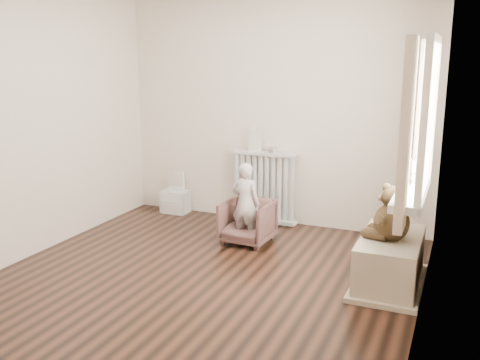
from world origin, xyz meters
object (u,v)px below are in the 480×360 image
at_px(toy_vanity, 175,191).
at_px(armchair, 247,222).
at_px(toy_bench, 390,263).
at_px(teddy_bear, 392,212).
at_px(child, 246,203).
at_px(plush_cat, 415,171).
at_px(radiator, 264,190).

distance_m(toy_vanity, armchair, 1.41).
bearing_deg(toy_bench, teddy_bear, -89.97).
xyz_separation_m(armchair, teddy_bear, (1.51, -0.58, 0.44)).
height_order(armchair, teddy_bear, teddy_bear).
height_order(child, plush_cat, plush_cat).
relative_size(radiator, child, 1.00).
distance_m(toy_bench, plush_cat, 0.81).
bearing_deg(armchair, teddy_bear, -17.45).
height_order(toy_vanity, armchair, toy_vanity).
height_order(radiator, teddy_bear, teddy_bear).
bearing_deg(radiator, child, -83.63).
xyz_separation_m(radiator, child, (0.08, -0.75, 0.05)).
bearing_deg(radiator, plush_cat, -33.48).
distance_m(toy_vanity, toy_bench, 3.00).
distance_m(child, toy_bench, 1.60).
distance_m(armchair, child, 0.22).
bearing_deg(child, toy_vanity, -26.79).
distance_m(radiator, toy_vanity, 1.17).
bearing_deg(armchair, toy_vanity, 154.96).
distance_m(toy_vanity, teddy_bear, 3.05).
bearing_deg(radiator, teddy_bear, -38.69).
bearing_deg(teddy_bear, radiator, 152.43).
distance_m(radiator, armchair, 0.73).
relative_size(armchair, teddy_bear, 1.07).
distance_m(radiator, toy_bench, 2.01).
bearing_deg(toy_bench, plush_cat, 23.12).
distance_m(radiator, teddy_bear, 2.06).
height_order(toy_vanity, child, child).
xyz_separation_m(armchair, toy_bench, (1.51, -0.50, -0.03)).
bearing_deg(teddy_bear, child, 171.96).
xyz_separation_m(toy_bench, plush_cat, (0.14, 0.06, 0.80)).
height_order(armchair, plush_cat, plush_cat).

